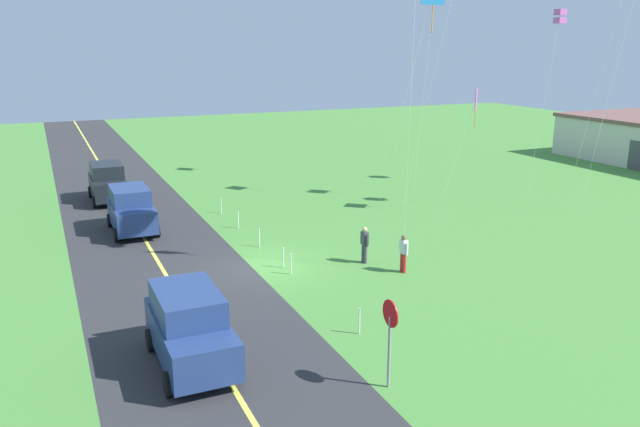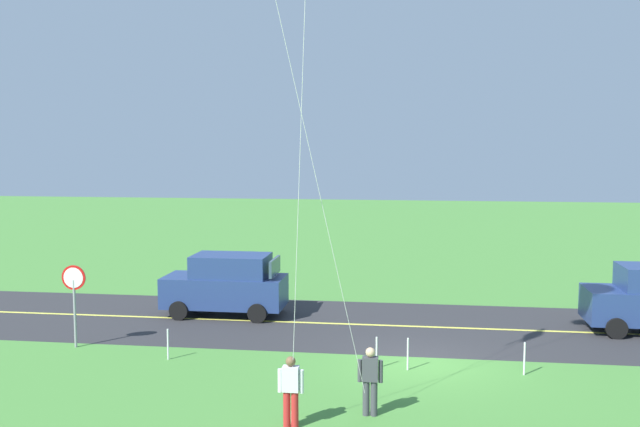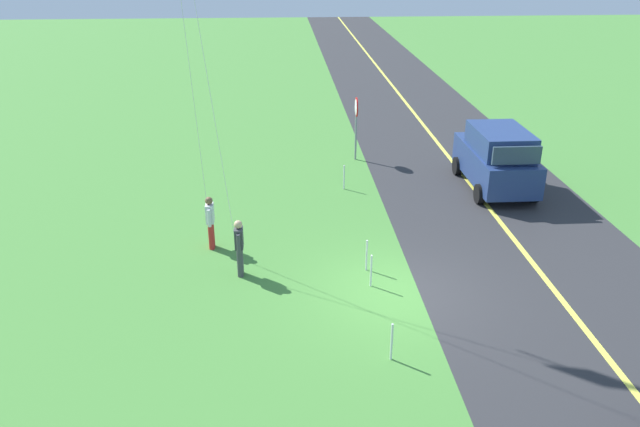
# 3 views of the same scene
# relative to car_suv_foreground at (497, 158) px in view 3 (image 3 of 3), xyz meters

# --- Properties ---
(ground_plane) EXTENTS (120.00, 120.00, 0.10)m
(ground_plane) POSITION_rel_car_suv_foreground_xyz_m (-7.05, 4.72, -1.20)
(ground_plane) COLOR #478438
(asphalt_road) EXTENTS (120.00, 7.00, 0.00)m
(asphalt_road) POSITION_rel_car_suv_foreground_xyz_m (-7.05, 0.72, -1.15)
(asphalt_road) COLOR #2D2D30
(asphalt_road) RESTS_ON ground
(road_centre_stripe) EXTENTS (120.00, 0.16, 0.00)m
(road_centre_stripe) POSITION_rel_car_suv_foreground_xyz_m (-7.05, 0.72, -1.15)
(road_centre_stripe) COLOR #E5E04C
(road_centre_stripe) RESTS_ON asphalt_road
(car_suv_foreground) EXTENTS (4.40, 2.12, 2.24)m
(car_suv_foreground) POSITION_rel_car_suv_foreground_xyz_m (0.00, 0.00, 0.00)
(car_suv_foreground) COLOR navy
(car_suv_foreground) RESTS_ON ground
(stop_sign) EXTENTS (0.76, 0.08, 2.56)m
(stop_sign) POSITION_rel_car_suv_foreground_xyz_m (3.52, 4.62, 0.65)
(stop_sign) COLOR gray
(stop_sign) RESTS_ON ground
(person_adult_near) EXTENTS (0.58, 0.22, 1.60)m
(person_adult_near) POSITION_rel_car_suv_foreground_xyz_m (-5.82, 8.83, -0.29)
(person_adult_near) COLOR #3F3F47
(person_adult_near) RESTS_ON ground
(person_adult_companion) EXTENTS (0.58, 0.22, 1.60)m
(person_adult_companion) POSITION_rel_car_suv_foreground_xyz_m (-4.14, 9.74, -0.29)
(person_adult_companion) COLOR red
(person_adult_companion) RESTS_ON ground
(fence_post_2) EXTENTS (0.05, 0.05, 0.90)m
(fence_post_2) POSITION_rel_car_suv_foreground_xyz_m (-9.78, 5.42, -0.70)
(fence_post_2) COLOR silver
(fence_post_2) RESTS_ON ground
(fence_post_3) EXTENTS (0.05, 0.05, 0.90)m
(fence_post_3) POSITION_rel_car_suv_foreground_xyz_m (-6.64, 5.42, -0.70)
(fence_post_3) COLOR silver
(fence_post_3) RESTS_ON ground
(fence_post_4) EXTENTS (0.05, 0.05, 0.90)m
(fence_post_4) POSITION_rel_car_suv_foreground_xyz_m (-5.78, 5.42, -0.70)
(fence_post_4) COLOR silver
(fence_post_4) RESTS_ON ground
(fence_post_5) EXTENTS (0.05, 0.05, 0.90)m
(fence_post_5) POSITION_rel_car_suv_foreground_xyz_m (0.26, 5.42, -0.70)
(fence_post_5) COLOR silver
(fence_post_5) RESTS_ON ground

